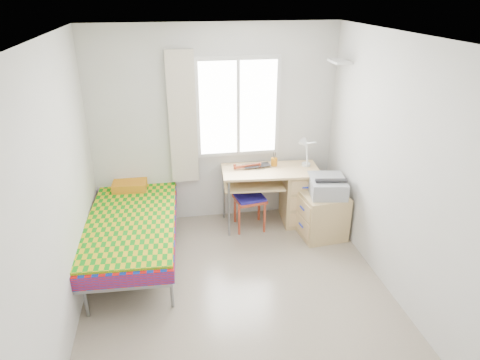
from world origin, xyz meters
The scene contains 17 objects.
floor centered at (0.00, 0.00, 0.00)m, with size 3.50×3.50×0.00m, color #BCAD93.
ceiling centered at (0.00, 0.00, 2.60)m, with size 3.50×3.50×0.00m, color white.
wall_back centered at (0.00, 1.75, 1.30)m, with size 3.20×3.20×0.00m, color silver.
wall_left centered at (-1.60, 0.00, 1.30)m, with size 3.50×3.50×0.00m, color silver.
wall_right centered at (1.60, 0.00, 1.30)m, with size 3.50×3.50×0.00m, color silver.
window centered at (0.30, 1.73, 1.55)m, with size 1.10×0.04×1.30m.
curtain centered at (-0.42, 1.68, 1.45)m, with size 0.35×0.05×1.70m, color beige.
floating_shelf centered at (1.49, 1.40, 2.15)m, with size 0.20×0.32×0.03m, color white.
bed centered at (-1.10, 0.96, 0.46)m, with size 1.11×2.22×0.94m.
desk centered at (1.02, 1.41, 0.43)m, with size 1.31×0.68×0.79m.
chair centered at (0.39, 1.39, 0.49)m, with size 0.43×0.43×0.87m.
cabinet centered at (1.26, 0.95, 0.30)m, with size 0.59×0.53×0.59m.
printer centered at (1.31, 0.99, 0.70)m, with size 0.51×0.57×0.22m.
laptop centered at (0.52, 1.47, 0.81)m, with size 0.36×0.23×0.03m, color black.
pen_cup centered at (0.75, 1.53, 0.84)m, with size 0.08×0.08×0.11m, color orange.
task_lamp centered at (1.11, 1.34, 1.07)m, with size 0.24×0.33×0.45m.
book centered at (0.43, 1.41, 0.59)m, with size 0.17×0.23×0.02m, color gray.
Camera 1 is at (-0.61, -3.60, 2.97)m, focal length 32.00 mm.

